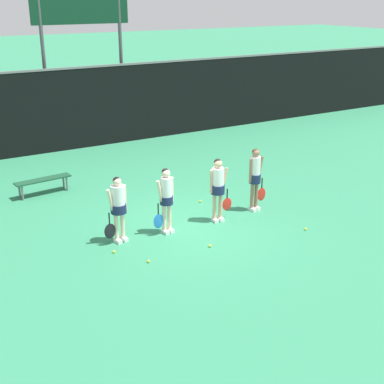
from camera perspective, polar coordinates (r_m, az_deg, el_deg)
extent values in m
plane|color=#2D7F56|center=(13.98, -0.05, -3.56)|extent=(140.00, 140.00, 0.00)
cube|color=black|center=(21.06, -12.15, 8.59)|extent=(60.00, 0.06, 3.05)
cube|color=slate|center=(20.81, -12.47, 12.81)|extent=(60.00, 0.08, 0.08)
cylinder|color=#515156|center=(21.45, -15.44, 12.49)|extent=(0.14, 0.14, 5.97)
cylinder|color=#515156|center=(22.48, -7.55, 13.37)|extent=(0.14, 0.14, 5.97)
cube|color=#0F3823|center=(21.75, -11.85, 18.95)|extent=(3.83, 0.12, 1.39)
cube|color=#19472D|center=(16.58, -15.63, 1.28)|extent=(1.71, 0.52, 0.04)
cylinder|color=slate|center=(17.00, -13.54, 1.10)|extent=(0.06, 0.06, 0.44)
cylinder|color=slate|center=(16.78, -13.20, 0.87)|extent=(0.06, 0.06, 0.44)
cylinder|color=slate|center=(16.56, -17.92, 0.14)|extent=(0.06, 0.06, 0.44)
cylinder|color=slate|center=(16.33, -17.63, -0.11)|extent=(0.06, 0.06, 0.44)
cylinder|color=beige|center=(13.11, -7.41, -3.55)|extent=(0.10, 0.10, 0.79)
cylinder|color=beige|center=(13.02, -8.08, -3.77)|extent=(0.10, 0.10, 0.79)
cube|color=white|center=(13.23, -7.27, -4.97)|extent=(0.15, 0.26, 0.09)
cube|color=white|center=(13.14, -7.93, -5.19)|extent=(0.15, 0.26, 0.09)
cylinder|color=#192347|center=(12.88, -7.84, -1.75)|extent=(0.38, 0.38, 0.22)
cylinder|color=white|center=(12.79, -7.90, -0.71)|extent=(0.33, 0.33, 0.66)
sphere|color=beige|center=(12.64, -7.99, 1.09)|extent=(0.20, 0.20, 0.20)
sphere|color=black|center=(12.65, -8.05, 1.21)|extent=(0.18, 0.18, 0.18)
cylinder|color=beige|center=(12.69, -8.66, -0.99)|extent=(0.21, 0.11, 0.62)
cylinder|color=beige|center=(12.90, -7.17, -0.56)|extent=(0.08, 0.08, 0.62)
cylinder|color=black|center=(12.79, -8.82, -2.79)|extent=(0.03, 0.03, 0.28)
ellipsoid|color=black|center=(12.92, -8.74, -4.15)|extent=(0.29, 0.03, 0.39)
cylinder|color=beige|center=(13.47, -2.43, -2.67)|extent=(0.10, 0.10, 0.81)
cylinder|color=beige|center=(13.39, -2.99, -2.83)|extent=(0.10, 0.10, 0.81)
cube|color=white|center=(13.59, -2.34, -4.10)|extent=(0.14, 0.25, 0.09)
cube|color=white|center=(13.51, -2.89, -4.27)|extent=(0.14, 0.25, 0.09)
cylinder|color=#192347|center=(13.25, -2.74, -0.86)|extent=(0.33, 0.33, 0.21)
cylinder|color=white|center=(13.16, -2.76, 0.19)|extent=(0.29, 0.29, 0.66)
sphere|color=beige|center=(13.01, -2.80, 2.00)|extent=(0.21, 0.21, 0.21)
sphere|color=black|center=(13.02, -2.85, 2.13)|extent=(0.19, 0.19, 0.19)
cylinder|color=beige|center=(13.07, -3.42, -0.03)|extent=(0.21, 0.10, 0.63)
cylinder|color=beige|center=(13.26, -2.15, 0.30)|extent=(0.08, 0.08, 0.63)
cylinder|color=black|center=(13.16, -3.62, -1.79)|extent=(0.03, 0.03, 0.28)
ellipsoid|color=blue|center=(13.29, -3.59, -3.12)|extent=(0.27, 0.03, 0.38)
cylinder|color=tan|center=(14.15, 3.03, -1.50)|extent=(0.10, 0.10, 0.81)
cylinder|color=tan|center=(14.07, 2.41, -1.62)|extent=(0.10, 0.10, 0.81)
cube|color=white|center=(14.26, 3.07, -2.89)|extent=(0.13, 0.25, 0.09)
cube|color=white|center=(14.18, 2.44, -3.01)|extent=(0.13, 0.25, 0.09)
cylinder|color=#192347|center=(13.93, 2.75, 0.32)|extent=(0.37, 0.37, 0.24)
cylinder|color=white|center=(13.85, 2.77, 1.28)|extent=(0.32, 0.32, 0.66)
sphere|color=tan|center=(13.71, 2.80, 3.02)|extent=(0.22, 0.22, 0.22)
sphere|color=black|center=(13.72, 2.76, 3.15)|extent=(0.20, 0.20, 0.20)
cylinder|color=tan|center=(13.95, 3.49, 1.34)|extent=(0.21, 0.09, 0.63)
cylinder|color=tan|center=(13.77, 2.08, 1.11)|extent=(0.08, 0.08, 0.63)
cylinder|color=black|center=(14.10, 3.78, -0.15)|extent=(0.03, 0.03, 0.25)
ellipsoid|color=red|center=(14.21, 3.75, -1.29)|extent=(0.29, 0.03, 0.35)
cylinder|color=#8C664C|center=(14.95, 6.86, -0.34)|extent=(0.10, 0.10, 0.84)
cylinder|color=#8C664C|center=(14.85, 6.42, -0.46)|extent=(0.10, 0.10, 0.84)
cube|color=white|center=(15.06, 6.87, -1.71)|extent=(0.13, 0.25, 0.09)
cube|color=white|center=(14.96, 6.44, -1.84)|extent=(0.13, 0.25, 0.09)
cylinder|color=#192347|center=(14.72, 6.72, 1.45)|extent=(0.32, 0.32, 0.25)
cylinder|color=white|center=(14.64, 6.76, 2.43)|extent=(0.28, 0.28, 0.71)
sphere|color=#8C664C|center=(14.51, 6.84, 4.14)|extent=(0.21, 0.21, 0.21)
sphere|color=#4C331E|center=(14.51, 6.79, 4.26)|extent=(0.19, 0.19, 0.19)
cylinder|color=#8C664C|center=(14.76, 7.27, 2.51)|extent=(0.22, 0.10, 0.67)
cylinder|color=#8C664C|center=(14.53, 6.26, 2.26)|extent=(0.08, 0.08, 0.67)
cylinder|color=black|center=(14.94, 7.48, 0.97)|extent=(0.03, 0.03, 0.28)
ellipsoid|color=red|center=(15.05, 7.42, -0.23)|extent=(0.28, 0.03, 0.39)
sphere|color=#CCE033|center=(12.15, -4.66, -7.37)|extent=(0.07, 0.07, 0.07)
sphere|color=#CCE033|center=(12.81, 1.93, -5.75)|extent=(0.07, 0.07, 0.07)
sphere|color=#CCE033|center=(12.66, -8.30, -6.32)|extent=(0.07, 0.07, 0.07)
sphere|color=#CCE033|center=(15.47, 0.90, -0.99)|extent=(0.07, 0.07, 0.07)
sphere|color=#CCE033|center=(14.70, 3.03, -2.21)|extent=(0.07, 0.07, 0.07)
sphere|color=#CCE033|center=(13.99, 12.02, -3.88)|extent=(0.07, 0.07, 0.07)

